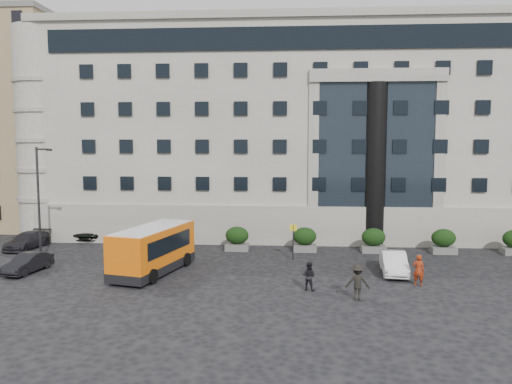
% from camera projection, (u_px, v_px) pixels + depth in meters
% --- Properties ---
extents(ground, '(120.00, 120.00, 0.00)m').
position_uv_depth(ground, '(205.00, 277.00, 30.90)').
color(ground, black).
rests_on(ground, ground).
extents(civic_building, '(44.00, 24.00, 18.00)m').
position_uv_depth(civic_building, '(297.00, 136.00, 51.46)').
color(civic_building, gray).
rests_on(civic_building, ground).
extents(entrance_column, '(1.80, 1.80, 13.00)m').
position_uv_depth(entrance_column, '(375.00, 165.00, 39.69)').
color(entrance_column, black).
rests_on(entrance_column, ground).
extents(apartment_near, '(14.00, 14.00, 20.00)m').
position_uv_depth(apartment_near, '(6.00, 126.00, 51.36)').
color(apartment_near, '#8A7450').
rests_on(apartment_near, ground).
extents(apartment_far, '(13.00, 13.00, 22.00)m').
position_uv_depth(apartment_far, '(58.00, 123.00, 69.34)').
color(apartment_far, '#7A6047').
rests_on(apartment_far, ground).
extents(hedge_a, '(1.80, 1.26, 1.84)m').
position_uv_depth(hedge_a, '(171.00, 238.00, 38.82)').
color(hedge_a, '#5D5D5B').
rests_on(hedge_a, ground).
extents(hedge_b, '(1.80, 1.26, 1.84)m').
position_uv_depth(hedge_b, '(237.00, 238.00, 38.47)').
color(hedge_b, '#5D5D5B').
rests_on(hedge_b, ground).
extents(hedge_c, '(1.80, 1.26, 1.84)m').
position_uv_depth(hedge_c, '(305.00, 239.00, 38.13)').
color(hedge_c, '#5D5D5B').
rests_on(hedge_c, ground).
extents(hedge_d, '(1.80, 1.26, 1.84)m').
position_uv_depth(hedge_d, '(373.00, 240.00, 37.79)').
color(hedge_d, '#5D5D5B').
rests_on(hedge_d, ground).
extents(hedge_e, '(1.80, 1.26, 1.84)m').
position_uv_depth(hedge_e, '(443.00, 241.00, 37.44)').
color(hedge_e, '#5D5D5B').
rests_on(hedge_e, ground).
extents(street_lamp, '(1.16, 0.18, 8.00)m').
position_uv_depth(street_lamp, '(39.00, 200.00, 34.24)').
color(street_lamp, '#262628').
rests_on(street_lamp, ground).
extents(bus_stop_sign, '(0.50, 0.08, 2.52)m').
position_uv_depth(bus_stop_sign, '(293.00, 236.00, 35.33)').
color(bus_stop_sign, '#262628').
rests_on(bus_stop_sign, ground).
extents(minibus, '(4.13, 7.48, 2.96)m').
position_uv_depth(minibus, '(153.00, 248.00, 31.69)').
color(minibus, '#E2600A').
rests_on(minibus, ground).
extents(red_truck, '(3.16, 5.46, 2.77)m').
position_uv_depth(red_truck, '(77.00, 211.00, 50.07)').
color(red_truck, maroon).
rests_on(red_truck, ground).
extents(parked_car_b, '(1.87, 3.88, 1.23)m').
position_uv_depth(parked_car_b, '(28.00, 263.00, 31.92)').
color(parked_car_b, black).
rests_on(parked_car_b, ground).
extents(parked_car_c, '(2.27, 4.57, 1.28)m').
position_uv_depth(parked_car_c, '(27.00, 240.00, 39.14)').
color(parked_car_c, black).
rests_on(parked_car_c, ground).
extents(parked_car_d, '(3.09, 5.87, 1.58)m').
position_uv_depth(parked_car_d, '(98.00, 229.00, 43.72)').
color(parked_car_d, black).
rests_on(parked_car_d, ground).
extents(white_taxi, '(1.86, 4.35, 1.40)m').
position_uv_depth(white_taxi, '(394.00, 263.00, 31.60)').
color(white_taxi, white).
rests_on(white_taxi, ground).
extents(pedestrian_a, '(0.77, 0.63, 1.83)m').
position_uv_depth(pedestrian_a, '(419.00, 270.00, 28.97)').
color(pedestrian_a, maroon).
rests_on(pedestrian_a, ground).
extents(pedestrian_b, '(0.96, 0.87, 1.62)m').
position_uv_depth(pedestrian_b, '(309.00, 276.00, 28.04)').
color(pedestrian_b, black).
rests_on(pedestrian_b, ground).
extents(pedestrian_c, '(1.26, 0.75, 1.92)m').
position_uv_depth(pedestrian_c, '(357.00, 282.00, 26.29)').
color(pedestrian_c, black).
rests_on(pedestrian_c, ground).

